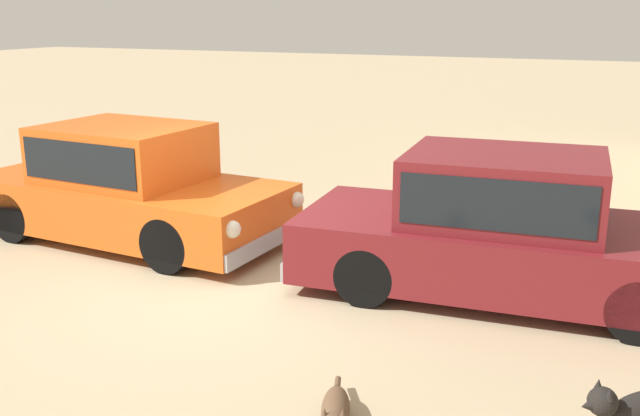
% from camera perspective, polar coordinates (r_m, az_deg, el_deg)
% --- Properties ---
extents(ground_plane, '(80.00, 80.00, 0.00)m').
position_cam_1_polar(ground_plane, '(8.15, -6.45, -5.78)').
color(ground_plane, tan).
extents(parked_sedan_nearest, '(4.44, 2.07, 1.50)m').
position_cam_1_polar(parked_sedan_nearest, '(9.73, -14.95, 1.84)').
color(parked_sedan_nearest, '#D15619').
rests_on(parked_sedan_nearest, ground_plane).
extents(parked_sedan_second, '(4.55, 2.13, 1.51)m').
position_cam_1_polar(parked_sedan_second, '(7.80, 14.31, -1.39)').
color(parked_sedan_second, maroon).
rests_on(parked_sedan_second, ground_plane).
extents(stray_dog_spotted, '(0.45, 1.01, 0.36)m').
position_cam_1_polar(stray_dog_spotted, '(5.35, 1.19, -16.01)').
color(stray_dog_spotted, brown).
rests_on(stray_dog_spotted, ground_plane).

